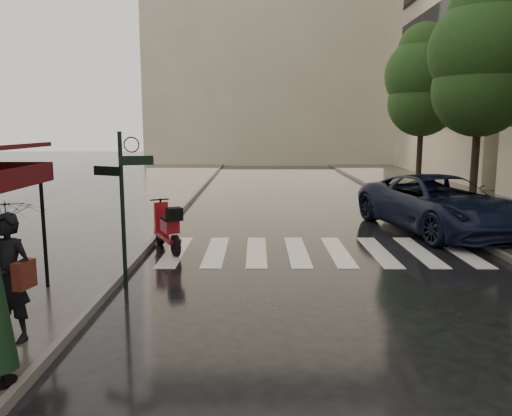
{
  "coord_description": "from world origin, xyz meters",
  "views": [
    {
      "loc": [
        1.41,
        -6.54,
        3.18
      ],
      "look_at": [
        1.39,
        4.41,
        1.4
      ],
      "focal_mm": 35.0,
      "sensor_mm": 36.0,
      "label": 1
    }
  ],
  "objects": [
    {
      "name": "ground",
      "position": [
        0.0,
        0.0,
        0.0
      ],
      "size": [
        120.0,
        120.0,
        0.0
      ],
      "primitive_type": "plane",
      "color": "black",
      "rests_on": "ground"
    },
    {
      "name": "sidewalk_near",
      "position": [
        -4.5,
        12.0,
        0.06
      ],
      "size": [
        6.0,
        60.0,
        0.12
      ],
      "primitive_type": "cube",
      "color": "#38332D",
      "rests_on": "ground"
    },
    {
      "name": "sidewalk_far",
      "position": [
        10.25,
        12.0,
        0.06
      ],
      "size": [
        5.5,
        60.0,
        0.12
      ],
      "primitive_type": "cube",
      "color": "#38332D",
      "rests_on": "ground"
    },
    {
      "name": "curb_near",
      "position": [
        -1.45,
        12.0,
        0.07
      ],
      "size": [
        0.12,
        60.0,
        0.16
      ],
      "primitive_type": "cube",
      "color": "#595651",
      "rests_on": "ground"
    },
    {
      "name": "curb_far",
      "position": [
        7.45,
        12.0,
        0.07
      ],
      "size": [
        0.12,
        60.0,
        0.16
      ],
      "primitive_type": "cube",
      "color": "#595651",
      "rests_on": "ground"
    },
    {
      "name": "crosswalk",
      "position": [
        2.98,
        6.0,
        0.01
      ],
      "size": [
        7.85,
        3.2,
        0.01
      ],
      "color": "silver",
      "rests_on": "ground"
    },
    {
      "name": "signpost",
      "position": [
        -1.19,
        3.0,
        1.83
      ],
      "size": [
        1.17,
        0.29,
        3.1
      ],
      "color": "black",
      "rests_on": "ground"
    },
    {
      "name": "haussmann_far",
      "position": [
        16.5,
        26.0,
        9.25
      ],
      "size": [
        8.0,
        16.0,
        18.5
      ],
      "primitive_type": "cube",
      "color": "tan",
      "rests_on": "ground"
    },
    {
      "name": "backdrop_building",
      "position": [
        3.0,
        38.0,
        10.0
      ],
      "size": [
        22.0,
        6.0,
        20.0
      ],
      "primitive_type": "cube",
      "color": "tan",
      "rests_on": "ground"
    },
    {
      "name": "tree_mid",
      "position": [
        9.5,
        12.0,
        5.59
      ],
      "size": [
        3.8,
        3.8,
        8.34
      ],
      "color": "black",
      "rests_on": "sidewalk_far"
    },
    {
      "name": "tree_far",
      "position": [
        9.7,
        19.0,
        5.46
      ],
      "size": [
        3.8,
        3.8,
        8.16
      ],
      "color": "black",
      "rests_on": "sidewalk_far"
    },
    {
      "name": "pedestrian_with_umbrella",
      "position": [
        -2.12,
        0.31,
        1.82
      ],
      "size": [
        1.34,
        1.35,
        2.57
      ],
      "rotation": [
        0.0,
        0.0,
        -0.23
      ],
      "color": "black",
      "rests_on": "sidewalk_near"
    },
    {
      "name": "scooter",
      "position": [
        -0.9,
        6.1,
        0.59
      ],
      "size": [
        1.06,
        1.78,
        1.27
      ],
      "rotation": [
        0.0,
        0.0,
        0.47
      ],
      "color": "black",
      "rests_on": "ground"
    },
    {
      "name": "parked_car",
      "position": [
        7.0,
        8.54,
        0.86
      ],
      "size": [
        4.25,
        6.7,
        1.72
      ],
      "primitive_type": "imported",
      "rotation": [
        0.0,
        0.0,
        0.24
      ],
      "color": "black",
      "rests_on": "ground"
    }
  ]
}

